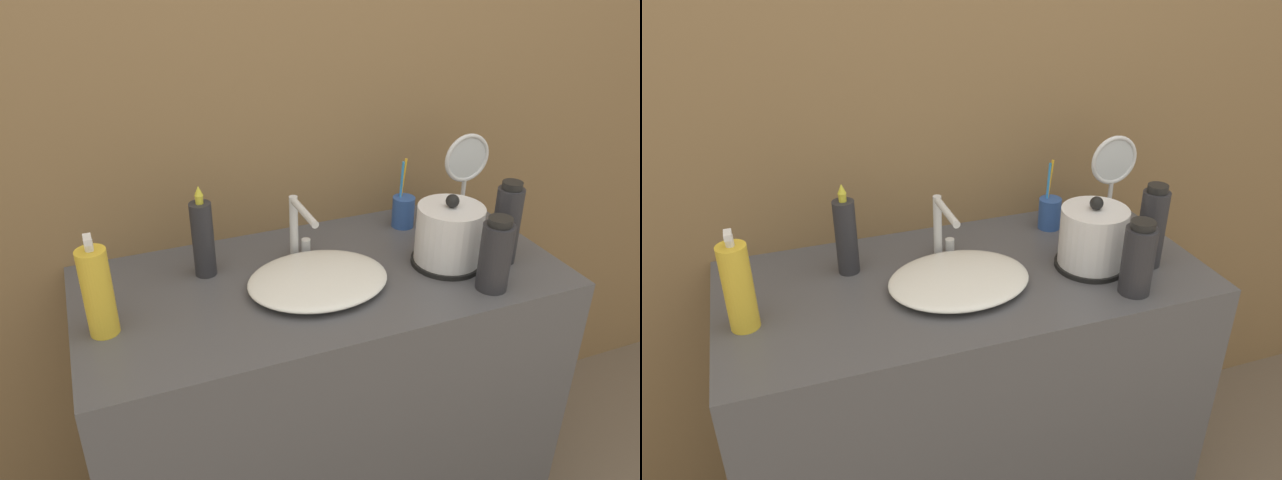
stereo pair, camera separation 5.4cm
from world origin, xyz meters
TOP-DOWN VIEW (x-y plane):
  - wall_back at (0.00, 0.58)m, footprint 6.00×0.04m
  - vanity_counter at (0.00, 0.28)m, footprint 1.18×0.56m
  - sink_basin at (-0.03, 0.23)m, footprint 0.34×0.27m
  - faucet at (-0.03, 0.38)m, footprint 0.06×0.16m
  - electric_kettle at (0.31, 0.22)m, footprint 0.18×0.18m
  - toothbrush_cup at (0.31, 0.45)m, footprint 0.06×0.06m
  - lotion_bottle at (-0.52, 0.24)m, footprint 0.06×0.06m
  - shampoo_bottle at (-0.26, 0.39)m, footprint 0.05×0.05m
  - mouthwash_bottle at (0.35, 0.08)m, footprint 0.07×0.07m
  - hand_cream_bottle at (0.45, 0.18)m, footprint 0.07×0.07m
  - vanity_mirror at (0.44, 0.37)m, footprint 0.13×0.09m

SIDE VIEW (x-z plane):
  - vanity_counter at x=0.00m, z-range 0.00..0.84m
  - sink_basin at x=-0.03m, z-range 0.84..0.88m
  - toothbrush_cup at x=0.31m, z-range 0.79..0.98m
  - electric_kettle at x=0.31m, z-range 0.82..1.01m
  - mouthwash_bottle at x=0.35m, z-range 0.83..1.02m
  - faucet at x=-0.03m, z-range 0.85..1.02m
  - shampoo_bottle at x=-0.26m, z-range 0.82..1.05m
  - lotion_bottle at x=-0.52m, z-range 0.82..1.06m
  - hand_cream_bottle at x=0.45m, z-range 0.83..1.05m
  - vanity_mirror at x=0.44m, z-range 0.86..1.13m
  - wall_back at x=0.00m, z-range 0.00..2.60m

